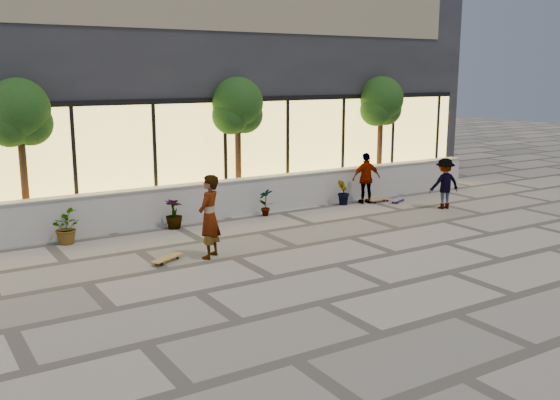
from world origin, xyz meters
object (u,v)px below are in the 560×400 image
skater_center (209,217)px  skater_right_near (366,178)px  tree_midwest (19,117)px  tree_east (381,104)px  skater_right_far (444,184)px  skateboard_center (167,258)px  tree_mideast (238,109)px  skateboard_right_near (380,199)px  skateboard_right_far (398,200)px

skater_center → skater_right_near: size_ratio=1.17×
tree_midwest → tree_east: 11.50m
tree_east → skater_right_far: size_ratio=2.57×
skater_right_near → skateboard_center: 8.11m
skater_right_near → skater_right_far: 2.37m
skater_center → tree_mideast: bearing=-166.2°
tree_east → tree_mideast: bearing=180.0°
skater_right_near → skateboard_right_near: skater_right_near is taller
tree_mideast → skater_center: bearing=-125.5°
skater_right_near → skateboard_right_near: size_ratio=1.85×
tree_mideast → skater_right_far: (5.27, -3.24, -2.22)m
skateboard_right_far → tree_midwest: bearing=144.8°
skater_center → skateboard_right_near: (7.21, 2.63, -0.84)m
skater_right_far → skateboard_right_far: bearing=-57.9°
tree_midwest → skateboard_right_far: (10.76, -1.80, -2.90)m
skater_right_near → skater_right_far: bearing=142.7°
tree_midwest → skateboard_center: size_ratio=4.56×
skater_center → skater_right_near: bearing=161.5°
tree_mideast → skateboard_right_far: 5.86m
skateboard_right_near → skateboard_right_far: skateboard_right_near is taller
skater_right_far → tree_mideast: bearing=-19.2°
tree_east → skateboard_right_far: (-0.74, -1.80, -2.90)m
skater_right_far → skateboard_right_near: 2.12m
tree_midwest → skateboard_right_far: size_ratio=4.79×
tree_east → skater_right_far: 3.93m
skateboard_right_near → skater_right_far: bearing=-61.4°
skater_right_near → tree_midwest: bearing=5.2°
skater_right_far → tree_midwest: bearing=-3.7°
skater_right_near → skateboard_right_far: bearing=171.1°
tree_midwest → skater_center: tree_midwest is taller
tree_midwest → skateboard_right_far: bearing=-9.5°
tree_midwest → skater_right_far: tree_midwest is taller
skater_center → skateboard_right_near: skater_center is taller
tree_mideast → skateboard_center: 6.26m
tree_east → skater_right_near: bearing=-141.0°
skater_center → skateboard_right_near: size_ratio=2.16×
tree_mideast → tree_east: bearing=0.0°
skater_center → skateboard_right_near: 7.72m
skateboard_center → skateboard_right_far: (8.65, 2.15, -0.01)m
tree_mideast → skateboard_right_far: bearing=-20.8°
tree_midwest → skateboard_right_far: tree_midwest is taller
tree_east → skateboard_center: tree_east is taller
tree_midwest → skater_right_near: (9.77, -1.40, -2.19)m
skater_right_near → skateboard_center: skater_right_near is taller
skater_center → skateboard_center: 1.28m
tree_mideast → skateboard_right_near: (4.26, -1.50, -2.90)m
skater_center → skateboard_center: size_ratio=2.16×
skateboard_right_far → tree_mideast: bearing=133.6°
tree_midwest → skateboard_right_near: size_ratio=4.55×
tree_midwest → skateboard_right_near: 10.76m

